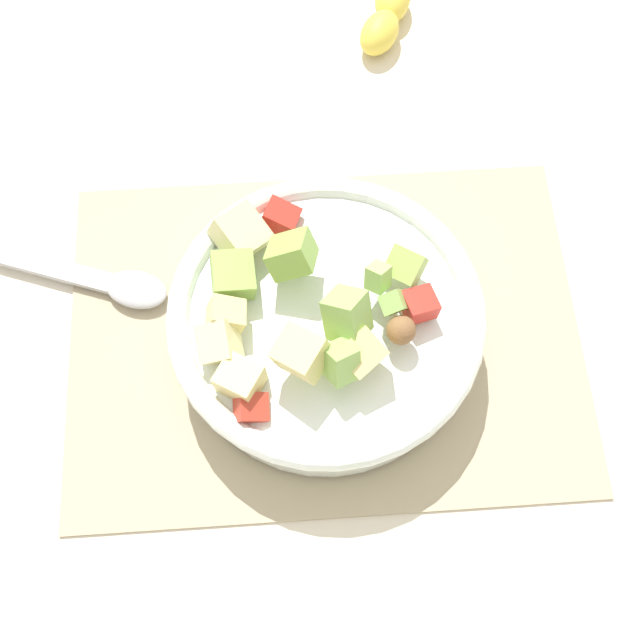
# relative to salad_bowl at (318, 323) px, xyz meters

# --- Properties ---
(ground_plane) EXTENTS (2.40, 2.40, 0.00)m
(ground_plane) POSITION_rel_salad_bowl_xyz_m (0.01, 0.01, -0.05)
(ground_plane) COLOR silver
(placemat) EXTENTS (0.45, 0.32, 0.01)m
(placemat) POSITION_rel_salad_bowl_xyz_m (0.01, 0.01, -0.04)
(placemat) COLOR tan
(placemat) RESTS_ON ground_plane
(salad_bowl) EXTENTS (0.26, 0.26, 0.12)m
(salad_bowl) POSITION_rel_salad_bowl_xyz_m (0.00, 0.00, 0.00)
(salad_bowl) COLOR white
(salad_bowl) RESTS_ON placemat
(serving_spoon) EXTENTS (0.21, 0.10, 0.01)m
(serving_spoon) POSITION_rel_salad_bowl_xyz_m (-0.20, 0.07, -0.03)
(serving_spoon) COLOR #B7B7BC
(serving_spoon) RESTS_ON placemat
(banana_whole) EXTENTS (0.07, 0.15, 0.04)m
(banana_whole) POSITION_rel_salad_bowl_xyz_m (0.10, 0.38, -0.03)
(banana_whole) COLOR yellow
(banana_whole) RESTS_ON ground_plane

